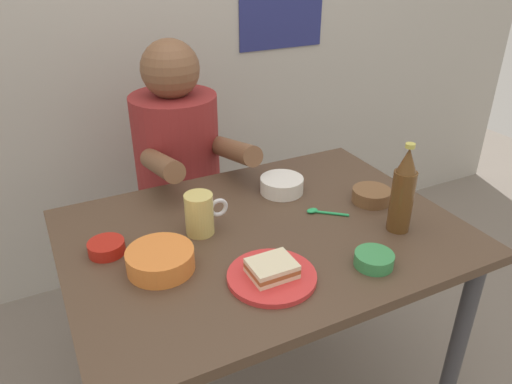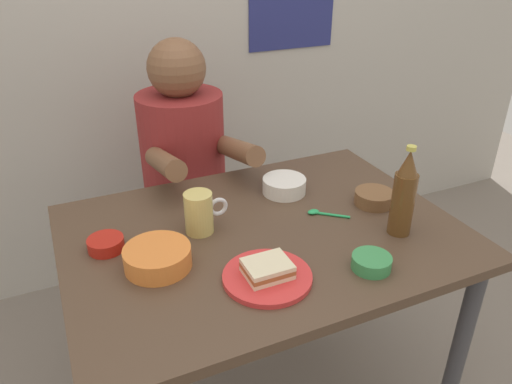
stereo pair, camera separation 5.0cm
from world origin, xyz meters
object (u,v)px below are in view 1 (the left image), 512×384
(beer_mug, at_px, (200,214))
(beer_bottle, at_px, (403,192))
(person_seated, at_px, (178,149))
(dining_table, at_px, (264,257))
(sandwich, at_px, (272,268))
(plate_orange, at_px, (272,277))
(soup_bowl_orange, at_px, (160,259))
(stool, at_px, (184,239))

(beer_mug, relative_size, beer_bottle, 0.48)
(beer_bottle, bearing_deg, person_seated, 116.61)
(beer_bottle, bearing_deg, dining_table, 154.76)
(sandwich, bearing_deg, dining_table, 67.55)
(dining_table, bearing_deg, beer_mug, 156.26)
(person_seated, distance_m, sandwich, 0.82)
(dining_table, distance_m, beer_bottle, 0.44)
(sandwich, bearing_deg, plate_orange, -116.57)
(plate_orange, distance_m, beer_mug, 0.29)
(dining_table, bearing_deg, soup_bowl_orange, -172.18)
(person_seated, xyz_separation_m, plate_orange, (-0.04, -0.82, -0.02))
(person_seated, distance_m, beer_mug, 0.56)
(stool, xyz_separation_m, beer_bottle, (0.39, -0.79, 0.51))
(stool, relative_size, beer_bottle, 1.72)
(dining_table, relative_size, soup_bowl_orange, 6.47)
(beer_bottle, xyz_separation_m, soup_bowl_orange, (-0.66, 0.12, -0.09))
(dining_table, distance_m, plate_orange, 0.24)
(stool, bearing_deg, plate_orange, -92.55)
(sandwich, bearing_deg, person_seated, 87.41)
(beer_bottle, bearing_deg, plate_orange, -174.60)
(sandwich, height_order, beer_mug, beer_mug)
(person_seated, bearing_deg, stool, 90.00)
(beer_mug, bearing_deg, beer_bottle, -24.77)
(dining_table, bearing_deg, sandwich, -112.45)
(soup_bowl_orange, bearing_deg, beer_bottle, -10.30)
(plate_orange, xyz_separation_m, beer_mug, (-0.08, 0.27, 0.05))
(plate_orange, xyz_separation_m, soup_bowl_orange, (-0.23, 0.16, 0.02))
(dining_table, relative_size, beer_bottle, 4.20)
(soup_bowl_orange, bearing_deg, sandwich, -34.95)
(soup_bowl_orange, bearing_deg, person_seated, 68.09)
(plate_orange, bearing_deg, person_seated, 87.41)
(stool, height_order, plate_orange, plate_orange)
(dining_table, xyz_separation_m, beer_mug, (-0.16, 0.07, 0.15))
(person_seated, relative_size, beer_bottle, 2.75)
(beer_bottle, distance_m, soup_bowl_orange, 0.67)
(stool, relative_size, plate_orange, 2.05)
(plate_orange, distance_m, beer_bottle, 0.44)
(plate_orange, relative_size, beer_mug, 1.75)
(beer_bottle, bearing_deg, sandwich, -174.60)
(stool, xyz_separation_m, soup_bowl_orange, (-0.27, -0.67, 0.42))
(person_seated, bearing_deg, sandwich, -92.59)
(beer_mug, height_order, beer_bottle, beer_bottle)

